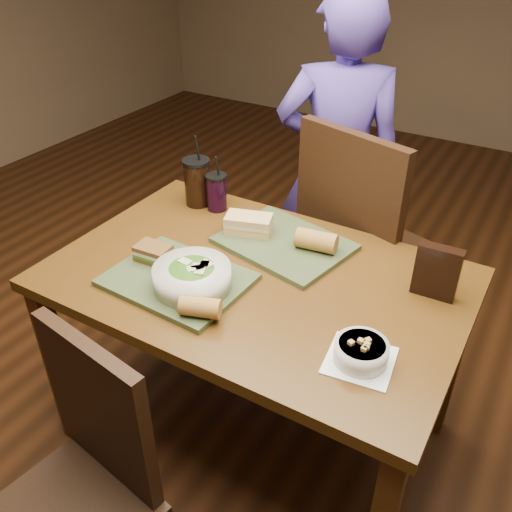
{
  "coord_description": "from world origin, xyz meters",
  "views": [
    {
      "loc": [
        0.72,
        -1.21,
        1.75
      ],
      "look_at": [
        0.0,
        0.0,
        0.82
      ],
      "focal_mm": 38.0,
      "sensor_mm": 36.0,
      "label": 1
    }
  ],
  "objects_px": {
    "dining_table": "(256,297)",
    "chair_near": "(83,477)",
    "tray_far": "(284,244)",
    "cup_berry": "(217,192)",
    "baguette_far": "(316,241)",
    "diner": "(337,168)",
    "baguette_near": "(200,307)",
    "chip_bag": "(437,272)",
    "tray_near": "(178,280)",
    "sandwich_far": "(249,224)",
    "cup_cola": "(197,182)",
    "sandwich_near": "(154,253)",
    "chair_far": "(354,238)",
    "soup_bowl": "(361,352)",
    "salad_bowl": "(192,276)"
  },
  "relations": [
    {
      "from": "tray_far",
      "to": "chip_bag",
      "type": "bearing_deg",
      "value": -1.85
    },
    {
      "from": "baguette_far",
      "to": "cup_cola",
      "type": "relative_size",
      "value": 0.48
    },
    {
      "from": "sandwich_near",
      "to": "chip_bag",
      "type": "relative_size",
      "value": 0.69
    },
    {
      "from": "salad_bowl",
      "to": "cup_berry",
      "type": "height_order",
      "value": "cup_berry"
    },
    {
      "from": "tray_near",
      "to": "salad_bowl",
      "type": "relative_size",
      "value": 1.78
    },
    {
      "from": "chair_near",
      "to": "baguette_far",
      "type": "bearing_deg",
      "value": 76.74
    },
    {
      "from": "tray_far",
      "to": "cup_berry",
      "type": "relative_size",
      "value": 1.91
    },
    {
      "from": "chair_far",
      "to": "soup_bowl",
      "type": "relative_size",
      "value": 5.7
    },
    {
      "from": "tray_far",
      "to": "soup_bowl",
      "type": "xyz_separation_m",
      "value": [
        0.43,
        -0.39,
        0.02
      ]
    },
    {
      "from": "dining_table",
      "to": "chair_near",
      "type": "height_order",
      "value": "chair_near"
    },
    {
      "from": "diner",
      "to": "sandwich_far",
      "type": "bearing_deg",
      "value": 62.71
    },
    {
      "from": "soup_bowl",
      "to": "baguette_near",
      "type": "relative_size",
      "value": 1.66
    },
    {
      "from": "tray_near",
      "to": "chair_near",
      "type": "bearing_deg",
      "value": -81.03
    },
    {
      "from": "chair_near",
      "to": "salad_bowl",
      "type": "height_order",
      "value": "chair_near"
    },
    {
      "from": "chair_near",
      "to": "cup_berry",
      "type": "bearing_deg",
      "value": 103.97
    },
    {
      "from": "chair_near",
      "to": "salad_bowl",
      "type": "distance_m",
      "value": 0.62
    },
    {
      "from": "dining_table",
      "to": "cup_cola",
      "type": "bearing_deg",
      "value": 145.84
    },
    {
      "from": "baguette_near",
      "to": "chair_far",
      "type": "bearing_deg",
      "value": 81.91
    },
    {
      "from": "dining_table",
      "to": "sandwich_near",
      "type": "xyz_separation_m",
      "value": [
        -0.31,
        -0.12,
        0.13
      ]
    },
    {
      "from": "chair_far",
      "to": "tray_near",
      "type": "height_order",
      "value": "chair_far"
    },
    {
      "from": "cup_cola",
      "to": "cup_berry",
      "type": "relative_size",
      "value": 1.29
    },
    {
      "from": "sandwich_near",
      "to": "cup_berry",
      "type": "distance_m",
      "value": 0.42
    },
    {
      "from": "soup_bowl",
      "to": "sandwich_near",
      "type": "height_order",
      "value": "sandwich_near"
    },
    {
      "from": "sandwich_far",
      "to": "chip_bag",
      "type": "bearing_deg",
      "value": -0.71
    },
    {
      "from": "tray_near",
      "to": "sandwich_near",
      "type": "height_order",
      "value": "sandwich_near"
    },
    {
      "from": "baguette_far",
      "to": "diner",
      "type": "bearing_deg",
      "value": 107.7
    },
    {
      "from": "chair_near",
      "to": "chair_far",
      "type": "height_order",
      "value": "chair_far"
    },
    {
      "from": "baguette_far",
      "to": "cup_cola",
      "type": "distance_m",
      "value": 0.56
    },
    {
      "from": "chair_far",
      "to": "chair_near",
      "type": "bearing_deg",
      "value": -99.07
    },
    {
      "from": "baguette_near",
      "to": "baguette_far",
      "type": "distance_m",
      "value": 0.5
    },
    {
      "from": "chair_far",
      "to": "sandwich_far",
      "type": "distance_m",
      "value": 0.52
    },
    {
      "from": "tray_near",
      "to": "sandwich_far",
      "type": "height_order",
      "value": "sandwich_far"
    },
    {
      "from": "salad_bowl",
      "to": "sandwich_near",
      "type": "bearing_deg",
      "value": 164.78
    },
    {
      "from": "soup_bowl",
      "to": "chair_near",
      "type": "bearing_deg",
      "value": -136.4
    },
    {
      "from": "chair_far",
      "to": "tray_near",
      "type": "xyz_separation_m",
      "value": [
        -0.29,
        -0.76,
        0.16
      ]
    },
    {
      "from": "dining_table",
      "to": "cup_cola",
      "type": "height_order",
      "value": "cup_cola"
    },
    {
      "from": "chair_far",
      "to": "salad_bowl",
      "type": "height_order",
      "value": "chair_far"
    },
    {
      "from": "chair_far",
      "to": "tray_far",
      "type": "bearing_deg",
      "value": -105.02
    },
    {
      "from": "tray_near",
      "to": "cup_cola",
      "type": "distance_m",
      "value": 0.53
    },
    {
      "from": "chair_near",
      "to": "tray_near",
      "type": "height_order",
      "value": "chair_near"
    },
    {
      "from": "chip_bag",
      "to": "chair_near",
      "type": "bearing_deg",
      "value": -127.17
    },
    {
      "from": "baguette_far",
      "to": "cup_berry",
      "type": "bearing_deg",
      "value": 168.54
    },
    {
      "from": "chair_far",
      "to": "diner",
      "type": "distance_m",
      "value": 0.38
    },
    {
      "from": "cup_berry",
      "to": "cup_cola",
      "type": "bearing_deg",
      "value": -179.7
    },
    {
      "from": "soup_bowl",
      "to": "baguette_near",
      "type": "bearing_deg",
      "value": -170.36
    },
    {
      "from": "diner",
      "to": "tray_near",
      "type": "xyz_separation_m",
      "value": [
        -0.09,
        -1.04,
        0.0
      ]
    },
    {
      "from": "baguette_near",
      "to": "chip_bag",
      "type": "distance_m",
      "value": 0.7
    },
    {
      "from": "dining_table",
      "to": "salad_bowl",
      "type": "relative_size",
      "value": 5.52
    },
    {
      "from": "diner",
      "to": "cup_cola",
      "type": "distance_m",
      "value": 0.67
    },
    {
      "from": "chair_far",
      "to": "baguette_far",
      "type": "relative_size",
      "value": 7.98
    }
  ]
}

